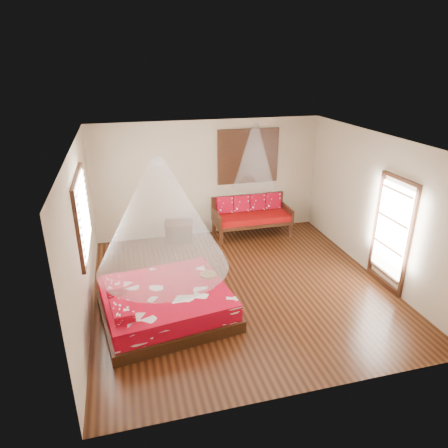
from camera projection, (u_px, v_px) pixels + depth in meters
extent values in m
cube|color=black|center=(241.00, 287.00, 7.71)|extent=(5.50, 5.50, 0.02)
cube|color=white|center=(244.00, 141.00, 6.64)|extent=(5.50, 5.50, 0.02)
cube|color=tan|center=(81.00, 236.00, 6.53)|extent=(0.02, 5.50, 2.80)
cube|color=tan|center=(377.00, 206.00, 7.82)|extent=(0.02, 5.50, 2.80)
cube|color=tan|center=(209.00, 179.00, 9.64)|extent=(5.50, 0.02, 2.80)
cube|color=tan|center=(311.00, 304.00, 4.71)|extent=(5.50, 0.02, 2.80)
cube|color=black|center=(167.00, 311.00, 6.81)|extent=(2.36, 2.19, 0.20)
cube|color=#AD051D|center=(166.00, 298.00, 6.71)|extent=(2.24, 2.07, 0.30)
cube|color=#AD051D|center=(122.00, 310.00, 6.01)|extent=(0.38, 0.59, 0.14)
cube|color=#AD051D|center=(114.00, 285.00, 6.69)|extent=(0.38, 0.59, 0.14)
cube|color=black|center=(221.00, 237.00, 9.39)|extent=(0.08, 0.08, 0.42)
cube|color=black|center=(290.00, 229.00, 9.80)|extent=(0.08, 0.08, 0.42)
cube|color=black|center=(214.00, 225.00, 10.03)|extent=(0.08, 0.08, 0.42)
cube|color=black|center=(279.00, 219.00, 10.44)|extent=(0.08, 0.08, 0.42)
cube|color=black|center=(252.00, 221.00, 9.85)|extent=(1.88, 0.84, 0.08)
cube|color=#9C0509|center=(252.00, 217.00, 9.81)|extent=(1.82, 0.78, 0.14)
cube|color=black|center=(248.00, 205.00, 10.08)|extent=(1.88, 0.06, 0.55)
cube|color=black|center=(217.00, 218.00, 9.58)|extent=(0.06, 0.84, 0.30)
cube|color=black|center=(286.00, 212.00, 10.00)|extent=(0.06, 0.84, 0.30)
cube|color=#AD051D|center=(225.00, 205.00, 9.79)|extent=(0.40, 0.20, 0.41)
cube|color=#AD051D|center=(241.00, 204.00, 9.89)|extent=(0.40, 0.20, 0.41)
cube|color=#AD051D|center=(257.00, 202.00, 9.98)|extent=(0.40, 0.20, 0.41)
cube|color=#AD051D|center=(273.00, 201.00, 10.08)|extent=(0.40, 0.20, 0.41)
cube|color=black|center=(179.00, 232.00, 9.63)|extent=(0.70, 0.55, 0.41)
cube|color=black|center=(179.00, 223.00, 9.54)|extent=(0.74, 0.60, 0.05)
cube|color=black|center=(248.00, 156.00, 9.64)|extent=(1.52, 0.06, 1.32)
cube|color=black|center=(248.00, 156.00, 9.64)|extent=(1.35, 0.04, 1.10)
cube|color=black|center=(82.00, 214.00, 6.60)|extent=(0.08, 1.74, 1.34)
cube|color=silver|center=(85.00, 214.00, 6.61)|extent=(0.04, 1.54, 1.10)
cube|color=black|center=(391.00, 235.00, 7.41)|extent=(0.08, 1.02, 2.16)
cube|color=white|center=(391.00, 230.00, 7.36)|extent=(0.03, 0.82, 1.70)
cylinder|color=brown|center=(208.00, 274.00, 7.12)|extent=(0.30, 0.30, 0.03)
cone|color=white|center=(161.00, 215.00, 6.14)|extent=(2.11, 2.11, 1.80)
cone|color=white|center=(255.00, 156.00, 9.19)|extent=(0.99, 0.99, 1.50)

